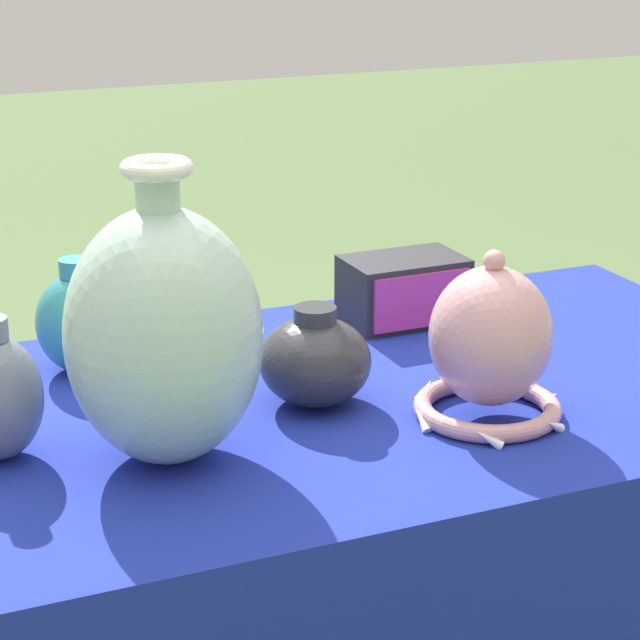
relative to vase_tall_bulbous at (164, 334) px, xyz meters
The scene contains 6 objects.
display_table 0.30m from the vase_tall_bulbous, 21.32° to the left, with size 1.32×0.68×0.69m.
vase_tall_bulbous is the anchor object (origin of this frame).
vase_dome_bell 0.38m from the vase_tall_bulbous, ahead, with size 0.19×0.18×0.21m.
mosaic_tile_box 0.54m from the vase_tall_bulbous, 34.78° to the left, with size 0.17×0.11×0.09m.
jar_round_charcoal 0.24m from the vase_tall_bulbous, 20.63° to the left, with size 0.13×0.13×0.12m.
jar_round_teal 0.31m from the vase_tall_bulbous, 95.48° to the left, with size 0.11×0.11×0.15m.
Camera 1 is at (-0.53, -1.30, 1.28)m, focal length 70.00 mm.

